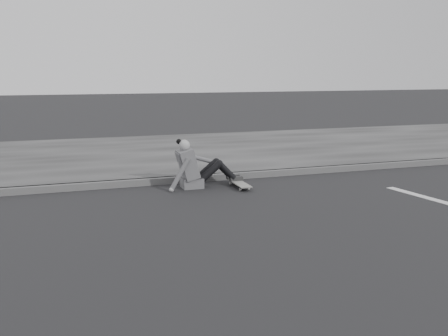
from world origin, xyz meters
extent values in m
plane|color=black|center=(0.00, 0.00, 0.00)|extent=(80.00, 80.00, 0.00)
cube|color=#4D4D4D|center=(0.00, 2.58, 0.06)|extent=(24.00, 0.16, 0.12)
cube|color=#363636|center=(0.00, 5.60, 0.06)|extent=(24.00, 6.00, 0.12)
cylinder|color=#9E9E99|center=(0.95, 1.63, 0.03)|extent=(0.03, 0.05, 0.05)
cylinder|color=#9E9E99|center=(1.10, 1.63, 0.03)|extent=(0.03, 0.05, 0.05)
cylinder|color=#9E9E99|center=(0.95, 2.15, 0.03)|extent=(0.03, 0.05, 0.05)
cylinder|color=#9E9E99|center=(1.10, 2.15, 0.03)|extent=(0.03, 0.05, 0.05)
cube|color=#29292C|center=(1.03, 1.63, 0.06)|extent=(0.16, 0.04, 0.03)
cube|color=#29292C|center=(1.03, 2.15, 0.06)|extent=(0.16, 0.04, 0.03)
cube|color=slate|center=(1.03, 1.89, 0.08)|extent=(0.20, 0.78, 0.02)
cube|color=#545457|center=(0.23, 2.14, 0.09)|extent=(0.36, 0.34, 0.18)
cube|color=#545457|center=(0.16, 2.14, 0.43)|extent=(0.37, 0.40, 0.57)
cube|color=#545457|center=(0.03, 2.14, 0.55)|extent=(0.14, 0.30, 0.20)
cylinder|color=#989898|center=(0.11, 2.14, 0.67)|extent=(0.09, 0.09, 0.08)
sphere|color=#989898|center=(0.10, 2.14, 0.76)|extent=(0.20, 0.20, 0.20)
sphere|color=black|center=(0.01, 2.16, 0.83)|extent=(0.09, 0.09, 0.09)
cylinder|color=black|center=(0.54, 2.05, 0.28)|extent=(0.43, 0.13, 0.39)
cylinder|color=black|center=(0.54, 2.23, 0.28)|extent=(0.43, 0.13, 0.39)
cylinder|color=black|center=(0.84, 2.05, 0.28)|extent=(0.35, 0.11, 0.36)
cylinder|color=black|center=(0.84, 2.23, 0.28)|extent=(0.35, 0.11, 0.36)
sphere|color=black|center=(0.71, 2.05, 0.42)|extent=(0.13, 0.13, 0.13)
sphere|color=black|center=(0.71, 2.23, 0.42)|extent=(0.13, 0.13, 0.13)
cube|color=#292929|center=(1.03, 2.05, 0.12)|extent=(0.24, 0.08, 0.07)
cube|color=#292929|center=(1.03, 2.23, 0.12)|extent=(0.24, 0.08, 0.07)
cylinder|color=#545457|center=(-0.04, 1.93, 0.29)|extent=(0.38, 0.08, 0.58)
sphere|color=#989898|center=(-0.19, 1.92, 0.04)|extent=(0.08, 0.08, 0.08)
cylinder|color=#545457|center=(0.40, 2.30, 0.49)|extent=(0.48, 0.08, 0.21)
camera|label=1|loc=(-1.94, -6.21, 2.03)|focal=40.00mm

